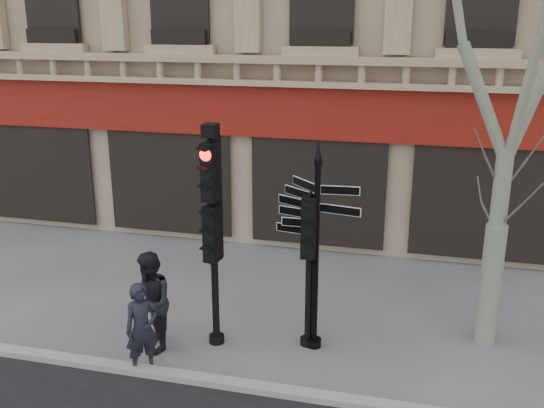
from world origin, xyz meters
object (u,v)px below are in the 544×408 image
(fingerpost, at_px, (317,212))
(pedestrian_b, at_px, (150,303))
(traffic_signal_main, at_px, (213,210))
(pedestrian_a, at_px, (142,329))
(traffic_signal_secondary, at_px, (310,243))

(fingerpost, distance_m, pedestrian_b, 3.39)
(traffic_signal_main, bearing_deg, pedestrian_b, -145.98)
(fingerpost, relative_size, pedestrian_a, 2.40)
(fingerpost, relative_size, pedestrian_b, 2.08)
(pedestrian_a, relative_size, pedestrian_b, 0.87)
(fingerpost, xyz_separation_m, pedestrian_a, (-2.67, -1.51, -1.80))
(pedestrian_a, xyz_separation_m, pedestrian_b, (-0.17, 0.69, 0.13))
(traffic_signal_secondary, distance_m, pedestrian_b, 3.04)
(pedestrian_a, bearing_deg, pedestrian_b, 60.07)
(traffic_signal_secondary, xyz_separation_m, pedestrian_a, (-2.55, -1.54, -1.20))
(fingerpost, bearing_deg, pedestrian_b, -143.90)
(traffic_signal_main, bearing_deg, fingerpost, 17.55)
(fingerpost, height_order, traffic_signal_main, traffic_signal_main)
(pedestrian_a, height_order, pedestrian_b, pedestrian_b)
(fingerpost, distance_m, pedestrian_a, 3.56)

